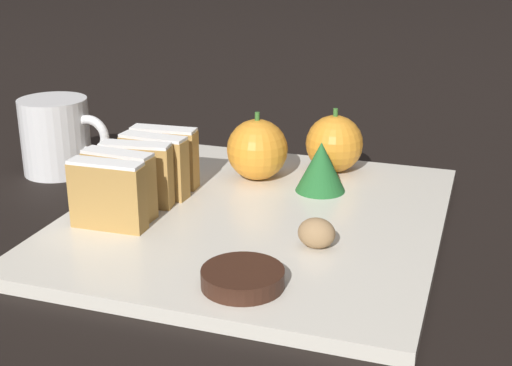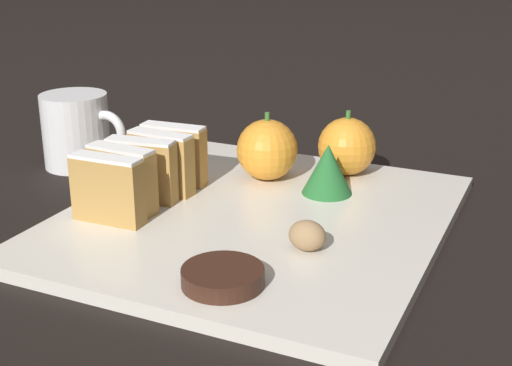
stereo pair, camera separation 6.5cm
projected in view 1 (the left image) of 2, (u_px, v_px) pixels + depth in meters
The scene contains 13 objects.
ground_plane at pixel (256, 225), 0.66m from camera, with size 6.00×6.00×0.00m, color black.
serving_platter at pixel (256, 219), 0.66m from camera, with size 0.33×0.37×0.01m.
stollen_slice_front at pixel (107, 195), 0.62m from camera, with size 0.07×0.02×0.06m.
stollen_slice_second at pixel (119, 184), 0.64m from camera, with size 0.07×0.02×0.06m.
stollen_slice_third at pixel (137, 175), 0.67m from camera, with size 0.07×0.03×0.06m.
stollen_slice_fourth at pixel (154, 166), 0.69m from camera, with size 0.07×0.02×0.06m.
stollen_slice_fifth at pixel (165, 157), 0.72m from camera, with size 0.07×0.02×0.06m.
orange_near at pixel (257, 150), 0.74m from camera, with size 0.06×0.06×0.07m.
orange_far at pixel (334, 144), 0.76m from camera, with size 0.06×0.06×0.07m.
walnut at pixel (317, 233), 0.58m from camera, with size 0.03×0.03×0.03m.
chocolate_cookie at pixel (243, 278), 0.52m from camera, with size 0.06×0.06×0.01m.
evergreen_sprig at pixel (321, 167), 0.70m from camera, with size 0.05×0.05×0.05m.
coffee_mug at pixel (57, 136), 0.79m from camera, with size 0.10×0.08×0.08m.
Camera 1 is at (0.19, -0.58, 0.27)m, focal length 50.00 mm.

